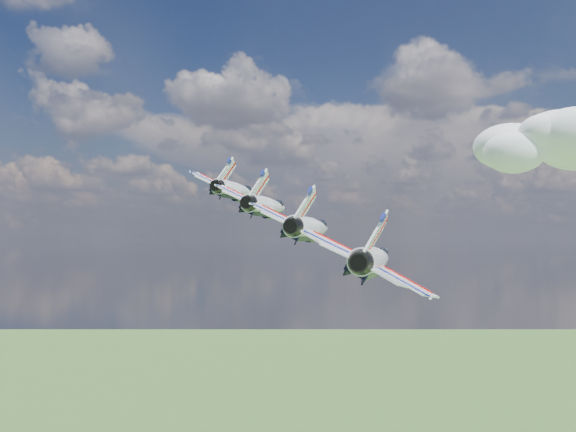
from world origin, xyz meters
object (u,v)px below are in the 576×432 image
at_px(jet_0, 237,190).
at_px(jet_2, 311,228).
at_px(jet_1, 268,206).
at_px(jet_3, 374,259).

bearing_deg(jet_0, jet_2, -52.73).
bearing_deg(jet_1, jet_2, -52.73).
height_order(jet_1, jet_3, jet_1).
xyz_separation_m(jet_2, jet_3, (9.57, -8.96, -2.88)).
xyz_separation_m(jet_0, jet_3, (28.71, -26.87, -8.63)).
relative_size(jet_0, jet_1, 1.00).
xyz_separation_m(jet_1, jet_3, (19.14, -17.91, -5.75)).
bearing_deg(jet_2, jet_3, -52.73).
bearing_deg(jet_3, jet_2, 127.27).
bearing_deg(jet_0, jet_3, -52.73).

